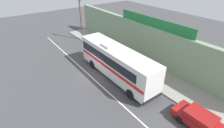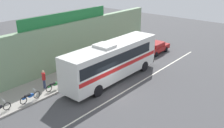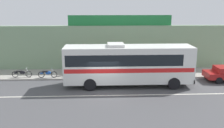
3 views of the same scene
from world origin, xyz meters
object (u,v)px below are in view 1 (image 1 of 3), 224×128
motorcycle_blue (90,41)px  pedestrian_far_right (111,45)px  parked_car (200,120)px  motorcycle_purple (108,52)px  motorcycle_red (97,46)px  intercity_bus (116,61)px  utility_pole (81,18)px

motorcycle_blue → pedestrian_far_right: bearing=9.8°
parked_car → motorcycle_purple: parked_car is taller
motorcycle_blue → motorcycle_red: bearing=-4.9°
motorcycle_purple → intercity_bus: bearing=-25.9°
intercity_bus → motorcycle_blue: (-10.01, 2.43, -1.50)m
pedestrian_far_right → motorcycle_blue: bearing=-170.2°
pedestrian_far_right → utility_pole: bearing=-171.7°
utility_pole → pedestrian_far_right: size_ratio=4.12×
motorcycle_red → intercity_bus: bearing=-16.5°
parked_car → utility_pole: bearing=176.8°
parked_car → intercity_bus: bearing=-174.3°
motorcycle_purple → motorcycle_red: (-2.59, -0.17, 0.00)m
intercity_bus → motorcycle_red: bearing=163.5°
motorcycle_purple → utility_pole: bearing=-178.6°
motorcycle_red → utility_pole: bearing=-179.9°
parked_car → motorcycle_red: 17.15m
intercity_bus → motorcycle_purple: intercity_bus is taller
parked_car → motorcycle_purple: size_ratio=2.20×
intercity_bus → parked_car: intercity_bus is taller
motorcycle_blue → pedestrian_far_right: 4.74m
intercity_bus → utility_pole: size_ratio=1.58×
utility_pole → motorcycle_red: bearing=0.1°
motorcycle_blue → motorcycle_purple: bearing=-0.5°
utility_pole → parked_car: bearing=-3.2°
parked_car → motorcycle_purple: bearing=174.4°
parked_car → utility_pole: utility_pole is taller
pedestrian_far_right → motorcycle_red: bearing=-154.4°
utility_pole → motorcycle_red: (4.86, 0.01, -3.21)m
utility_pole → motorcycle_red: 5.82m
motorcycle_blue → motorcycle_red: (2.52, -0.21, 0.00)m
parked_car → utility_pole: size_ratio=0.61×
utility_pole → motorcycle_purple: bearing=1.4°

